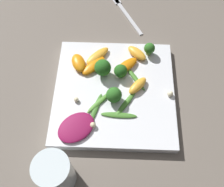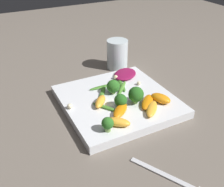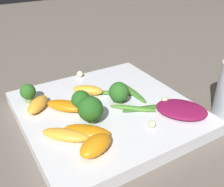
# 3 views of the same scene
# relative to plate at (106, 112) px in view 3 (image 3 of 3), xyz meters

# --- Properties ---
(ground_plane) EXTENTS (2.40, 2.40, 0.00)m
(ground_plane) POSITION_rel_plate_xyz_m (0.00, 0.00, -0.01)
(ground_plane) COLOR #6B6056
(plate) EXTENTS (0.30, 0.30, 0.02)m
(plate) POSITION_rel_plate_xyz_m (0.00, 0.00, 0.00)
(plate) COLOR white
(plate) RESTS_ON ground_plane
(radicchio_leaf_0) EXTENTS (0.11, 0.11, 0.01)m
(radicchio_leaf_0) POSITION_rel_plate_xyz_m (-0.09, -0.11, 0.02)
(radicchio_leaf_0) COLOR maroon
(radicchio_leaf_0) RESTS_ON plate
(orange_segment_0) EXTENTS (0.07, 0.07, 0.02)m
(orange_segment_0) POSITION_rel_plate_xyz_m (-0.05, 0.10, 0.02)
(orange_segment_0) COLOR #FCAD33
(orange_segment_0) RESTS_ON plate
(orange_segment_1) EXTENTS (0.05, 0.07, 0.02)m
(orange_segment_1) POSITION_rel_plate_xyz_m (-0.10, 0.07, 0.02)
(orange_segment_1) COLOR orange
(orange_segment_1) RESTS_ON plate
(orange_segment_2) EXTENTS (0.06, 0.06, 0.02)m
(orange_segment_2) POSITION_rel_plate_xyz_m (0.06, 0.11, 0.02)
(orange_segment_2) COLOR #FCAD33
(orange_segment_2) RESTS_ON plate
(orange_segment_3) EXTENTS (0.06, 0.06, 0.02)m
(orange_segment_3) POSITION_rel_plate_xyz_m (0.06, 0.01, 0.02)
(orange_segment_3) COLOR #FCAD33
(orange_segment_3) RESTS_ON plate
(orange_segment_4) EXTENTS (0.07, 0.07, 0.01)m
(orange_segment_4) POSITION_rel_plate_xyz_m (-0.06, 0.07, 0.02)
(orange_segment_4) COLOR orange
(orange_segment_4) RESTS_ON plate
(orange_segment_5) EXTENTS (0.07, 0.07, 0.02)m
(orange_segment_5) POSITION_rel_plate_xyz_m (0.03, 0.07, 0.02)
(orange_segment_5) COLOR orange
(orange_segment_5) RESTS_ON plate
(broccoli_floret_0) EXTENTS (0.04, 0.04, 0.05)m
(broccoli_floret_0) POSITION_rel_plate_xyz_m (-0.03, 0.05, 0.04)
(broccoli_floret_0) COLOR #84AD5B
(broccoli_floret_0) RESTS_ON plate
(broccoli_floret_1) EXTENTS (0.03, 0.03, 0.04)m
(broccoli_floret_1) POSITION_rel_plate_xyz_m (0.09, 0.12, 0.03)
(broccoli_floret_1) COLOR #7A9E51
(broccoli_floret_1) RESTS_ON plate
(broccoli_floret_2) EXTENTS (0.04, 0.04, 0.04)m
(broccoli_floret_2) POSITION_rel_plate_xyz_m (0.00, -0.03, 0.03)
(broccoli_floret_2) COLOR #84AD5B
(broccoli_floret_2) RESTS_ON plate
(broccoli_floret_3) EXTENTS (0.03, 0.03, 0.04)m
(broccoli_floret_3) POSITION_rel_plate_xyz_m (0.01, 0.04, 0.03)
(broccoli_floret_3) COLOR #7A9E51
(broccoli_floret_3) RESTS_ON plate
(arugula_sprig_0) EXTENTS (0.07, 0.07, 0.01)m
(arugula_sprig_0) POSITION_rel_plate_xyz_m (-0.03, -0.04, 0.02)
(arugula_sprig_0) COLOR #518E33
(arugula_sprig_0) RESTS_ON plate
(arugula_sprig_1) EXTENTS (0.09, 0.02, 0.01)m
(arugula_sprig_1) POSITION_rel_plate_xyz_m (0.01, -0.07, 0.01)
(arugula_sprig_1) COLOR #47842D
(arugula_sprig_1) RESTS_ON plate
(arugula_sprig_2) EXTENTS (0.04, 0.08, 0.01)m
(arugula_sprig_2) POSITION_rel_plate_xyz_m (-0.04, -0.05, 0.01)
(arugula_sprig_2) COLOR #3D7528
(arugula_sprig_2) RESTS_ON plate
(arugula_sprig_3) EXTENTS (0.06, 0.08, 0.01)m
(arugula_sprig_3) POSITION_rel_plate_xyz_m (0.03, -0.04, 0.02)
(arugula_sprig_3) COLOR #47842D
(arugula_sprig_3) RESTS_ON plate
(arugula_sprig_4) EXTENTS (0.06, 0.08, 0.01)m
(arugula_sprig_4) POSITION_rel_plate_xyz_m (0.05, 0.04, 0.02)
(arugula_sprig_4) COLOR #47842D
(arugula_sprig_4) RESTS_ON plate
(macadamia_nut_0) EXTENTS (0.01, 0.01, 0.01)m
(macadamia_nut_0) POSITION_rel_plate_xyz_m (-0.09, -0.03, 0.02)
(macadamia_nut_0) COLOR beige
(macadamia_nut_0) RESTS_ON plate
(macadamia_nut_1) EXTENTS (0.01, 0.01, 0.01)m
(macadamia_nut_1) POSITION_rel_plate_xyz_m (-0.05, -0.10, 0.02)
(macadamia_nut_1) COLOR beige
(macadamia_nut_1) RESTS_ON plate
(macadamia_nut_2) EXTENTS (0.01, 0.01, 0.01)m
(macadamia_nut_2) POSITION_rel_plate_xyz_m (0.14, -0.01, 0.02)
(macadamia_nut_2) COLOR beige
(macadamia_nut_2) RESTS_ON plate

